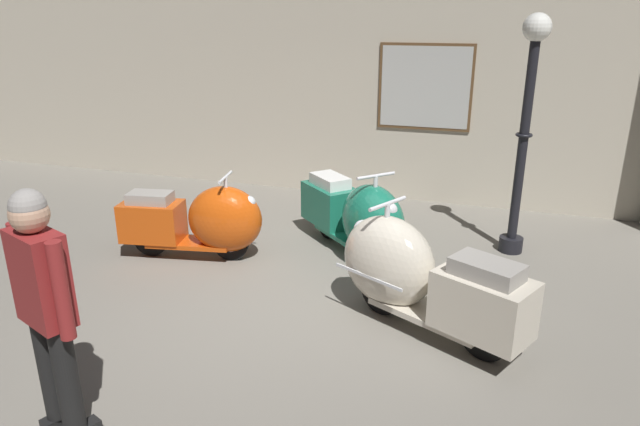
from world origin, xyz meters
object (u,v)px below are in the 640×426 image
Objects in this scene: scooter_1 at (358,217)px; lamppost at (526,121)px; scooter_0 at (203,221)px; scooter_2 at (414,275)px; visitor_0 at (45,301)px.

lamppost reaches higher than scooter_1.
scooter_0 is 1.81m from scooter_1.
scooter_2 is (0.88, -1.39, 0.02)m from scooter_1.
scooter_1 is 0.95× the size of visitor_0.
scooter_1 is 3.76m from visitor_0.
scooter_0 is at bearing -158.69° from lamppost.
lamppost is 1.57× the size of visitor_0.
scooter_1 is at bearing 3.05° from visitor_0.
lamppost is at bearing 10.95° from scooter_0.
scooter_2 is (2.59, -0.78, 0.05)m from scooter_0.
visitor_0 is at bearing 73.39° from scooter_2.
visitor_0 is at bearing -89.46° from scooter_0.
scooter_0 is 2.70m from scooter_2.
scooter_0 is 3.04m from visitor_0.
visitor_0 is at bearing -123.95° from lamppost.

